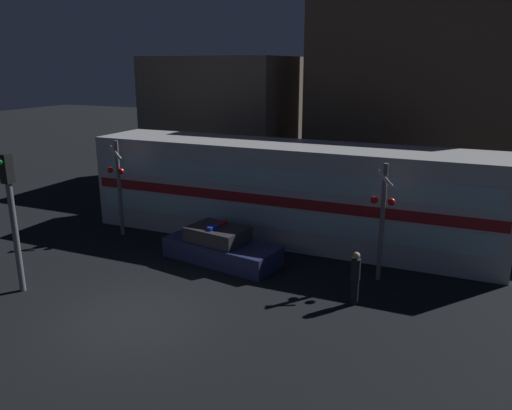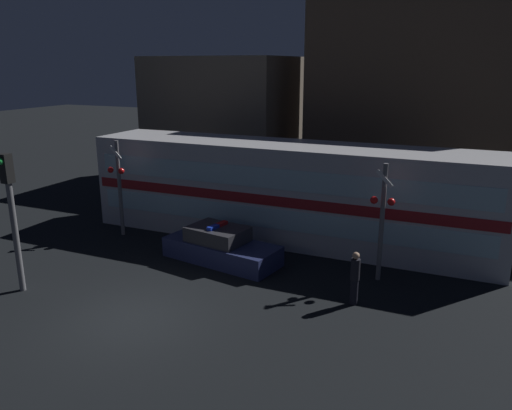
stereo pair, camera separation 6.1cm
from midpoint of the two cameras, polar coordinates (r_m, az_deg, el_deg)
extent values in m
plane|color=black|center=(15.15, -14.10, -12.47)|extent=(120.00, 120.00, 0.00)
cube|color=silver|center=(20.59, 3.43, 1.52)|extent=(16.85, 3.09, 3.98)
cube|color=maroon|center=(19.19, 1.82, 0.47)|extent=(16.51, 0.03, 0.40)
cube|color=silver|center=(19.39, 1.80, -1.57)|extent=(16.01, 0.02, 0.80)
cube|color=silver|center=(18.97, 1.85, 3.02)|extent=(16.01, 0.02, 0.80)
cube|color=navy|center=(18.60, -4.02, -5.30)|extent=(4.60, 2.43, 0.75)
cube|color=#333338|center=(18.48, -4.49, -3.33)|extent=(2.32, 1.84, 0.54)
cube|color=blue|center=(18.18, -5.00, -2.56)|extent=(0.28, 0.54, 0.12)
cube|color=red|center=(18.57, -4.03, -2.15)|extent=(0.28, 0.54, 0.12)
cylinder|color=black|center=(15.64, 11.07, -9.70)|extent=(0.24, 0.24, 0.80)
cylinder|color=black|center=(15.35, 11.21, -7.22)|extent=(0.28, 0.28, 0.67)
sphere|color=tan|center=(15.18, 11.30, -5.68)|extent=(0.22, 0.22, 0.22)
cylinder|color=slate|center=(16.96, 14.10, -2.02)|extent=(0.16, 0.16, 4.01)
sphere|color=red|center=(16.64, 13.26, 0.56)|extent=(0.25, 0.25, 0.25)
sphere|color=red|center=(16.55, 15.13, 0.36)|extent=(0.25, 0.25, 0.25)
cube|color=white|center=(16.48, 14.39, 2.93)|extent=(0.58, 0.03, 0.58)
cylinder|color=slate|center=(21.67, -15.41, 1.79)|extent=(0.16, 0.16, 4.05)
sphere|color=red|center=(21.55, -16.39, 3.86)|extent=(0.25, 0.25, 0.25)
sphere|color=red|center=(21.20, -15.24, 3.76)|extent=(0.25, 0.25, 0.25)
cube|color=white|center=(21.29, -15.87, 5.76)|extent=(0.58, 0.03, 0.58)
cylinder|color=slate|center=(17.43, -25.83, -3.45)|extent=(0.19, 0.19, 3.57)
cube|color=black|center=(16.88, -26.73, 3.74)|extent=(0.30, 0.30, 0.90)
sphere|color=green|center=(16.72, -27.34, 4.44)|extent=(0.23, 0.23, 0.23)
cube|color=#726656|center=(31.12, -3.65, 9.66)|extent=(8.16, 6.53, 7.49)
cube|color=brown|center=(28.59, 18.80, 11.65)|extent=(11.53, 6.83, 10.79)
camera|label=1|loc=(0.03, -90.09, -0.03)|focal=35.00mm
camera|label=2|loc=(0.03, 89.91, 0.03)|focal=35.00mm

